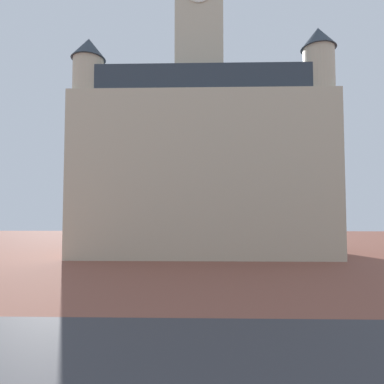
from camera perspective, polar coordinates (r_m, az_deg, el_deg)
ground_plane at (r=11.69m, az=0.10°, el=-25.03°), size 120.00×120.00×0.00m
street_asphalt_strip at (r=10.54m, az=-0.08°, el=-27.52°), size 120.00×8.10×0.00m
landmark_building at (r=34.33m, az=1.75°, el=5.96°), size 24.64×10.99×33.88m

